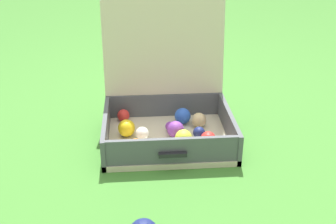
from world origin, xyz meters
name	(u,v)px	position (x,y,z in m)	size (l,w,h in m)	color
ground_plane	(173,142)	(0.00, 0.00, 0.00)	(16.00, 16.00, 0.00)	#3D7A2D
open_suitcase	(167,110)	(-0.02, 0.07, 0.12)	(0.55, 0.52, 0.57)	beige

